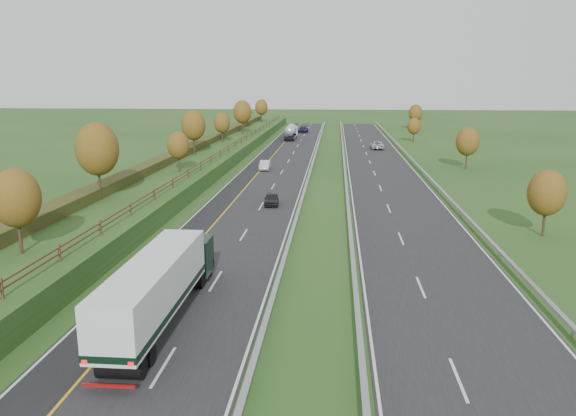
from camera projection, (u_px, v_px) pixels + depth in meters
The scene contains 19 objects.
ground at pixel (326, 177), 81.05m from camera, with size 400.00×400.00×0.00m, color #24491A.
near_carriageway at pixel (274, 171), 86.57m from camera, with size 10.50×200.00×0.04m, color black.
far_carriageway at pixel (382, 172), 85.20m from camera, with size 10.50×200.00×0.04m, color black.
hard_shoulder at pixel (250, 171), 86.88m from camera, with size 3.00×200.00×0.04m, color black.
lane_markings at pixel (316, 171), 85.91m from camera, with size 26.75×200.00×0.01m.
embankment_left at pixel (192, 164), 87.43m from camera, with size 12.00×200.00×2.00m, color #24491A.
hedge_left at pixel (179, 154), 87.25m from camera, with size 2.20×180.00×1.10m, color #313A17.
fence_left at pixel (219, 153), 86.27m from camera, with size 0.12×189.06×1.20m.
median_barrier_near at pixel (311, 168), 85.96m from camera, with size 0.32×200.00×0.71m.
median_barrier_far at pixel (345, 168), 85.54m from camera, with size 0.32×200.00×0.71m.
outer_barrier_far at pixel (421, 169), 84.59m from camera, with size 0.32×200.00×0.71m.
trees_left at pixel (187, 131), 82.94m from camera, with size 6.64×164.30×7.66m.
trees_far at pixel (439, 129), 111.55m from camera, with size 8.45×118.60×7.12m.
box_lorry at pixel (160, 284), 31.70m from camera, with size 2.58×16.28×4.06m.
road_tanker at pixel (291, 131), 133.75m from camera, with size 2.40×11.22×3.46m.
car_dark_near at pixel (271, 199), 62.68m from camera, with size 1.58×3.93×1.34m, color black.
car_silver_mid at pixel (265, 165), 87.59m from camera, with size 1.52×4.37×1.44m, color silver.
car_small_far at pixel (303, 130), 151.21m from camera, with size 2.25×5.53×1.60m, color #12163A.
car_oncoming at pixel (377, 145), 114.52m from camera, with size 2.54×5.52×1.53m, color silver.
Camera 1 is at (9.37, -25.20, 13.55)m, focal length 35.00 mm.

